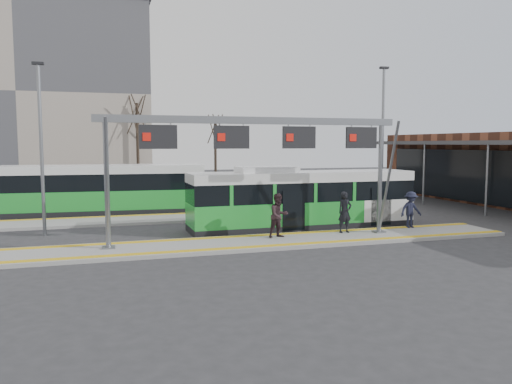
{
  "coord_description": "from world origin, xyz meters",
  "views": [
    {
      "loc": [
        -6.6,
        -19.81,
        4.23
      ],
      "look_at": [
        0.38,
        3.0,
        1.92
      ],
      "focal_mm": 35.0,
      "sensor_mm": 36.0,
      "label": 1
    }
  ],
  "objects_px": {
    "gantry": "(259,142)",
    "hero_bus": "(302,200)",
    "passenger_a": "(345,212)",
    "passenger_b": "(279,216)",
    "passenger_c": "(411,210)"
  },
  "relations": [
    {
      "from": "passenger_a",
      "to": "passenger_b",
      "type": "xyz_separation_m",
      "value": [
        -3.31,
        -0.25,
        0.02
      ]
    },
    {
      "from": "gantry",
      "to": "passenger_b",
      "type": "xyz_separation_m",
      "value": [
        0.99,
        0.19,
        -3.19
      ]
    },
    {
      "from": "passenger_c",
      "to": "passenger_a",
      "type": "bearing_deg",
      "value": -179.38
    },
    {
      "from": "passenger_a",
      "to": "hero_bus",
      "type": "bearing_deg",
      "value": 107.42
    },
    {
      "from": "passenger_b",
      "to": "passenger_c",
      "type": "height_order",
      "value": "passenger_b"
    },
    {
      "from": "hero_bus",
      "to": "passenger_b",
      "type": "height_order",
      "value": "hero_bus"
    },
    {
      "from": "passenger_b",
      "to": "hero_bus",
      "type": "bearing_deg",
      "value": 36.05
    },
    {
      "from": "passenger_c",
      "to": "passenger_b",
      "type": "bearing_deg",
      "value": -179.52
    },
    {
      "from": "passenger_b",
      "to": "passenger_c",
      "type": "bearing_deg",
      "value": -11.17
    },
    {
      "from": "passenger_a",
      "to": "passenger_b",
      "type": "distance_m",
      "value": 3.32
    },
    {
      "from": "gantry",
      "to": "passenger_a",
      "type": "bearing_deg",
      "value": 5.84
    },
    {
      "from": "gantry",
      "to": "hero_bus",
      "type": "height_order",
      "value": "gantry"
    },
    {
      "from": "hero_bus",
      "to": "passenger_b",
      "type": "distance_m",
      "value": 3.55
    },
    {
      "from": "gantry",
      "to": "hero_bus",
      "type": "xyz_separation_m",
      "value": [
        3.18,
        2.96,
        -2.87
      ]
    },
    {
      "from": "hero_bus",
      "to": "passenger_a",
      "type": "height_order",
      "value": "hero_bus"
    }
  ]
}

